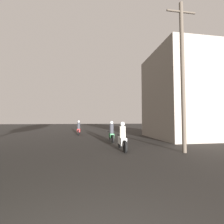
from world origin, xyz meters
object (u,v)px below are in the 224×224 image
Objects in this scene: motorcycle_red at (79,129)px; building_right_near at (181,95)px; motorcycle_white at (122,139)px; motorcycle_green at (111,133)px; utility_pole_near at (183,72)px.

motorcycle_red is 10.84m from building_right_near.
building_right_near is (6.49, 4.44, 3.26)m from motorcycle_white.
building_right_near is at bearing 19.21° from motorcycle_green.
motorcycle_red is 0.24× the size of utility_pole_near.
motorcycle_red reaches higher than motorcycle_green.
motorcycle_red is at bearing 113.07° from motorcycle_white.
utility_pole_near is (5.84, -9.85, 3.45)m from motorcycle_red.
utility_pole_near is at bearing -122.73° from building_right_near.
motorcycle_white is 4.67m from utility_pole_near.
motorcycle_green is 7.42m from building_right_near.
motorcycle_white is at bearing -78.61° from motorcycle_green.
utility_pole_near reaches higher than building_right_near.
motorcycle_red is (-2.81, 5.42, 0.01)m from motorcycle_green.
motorcycle_green is 1.04× the size of motorcycle_red.
motorcycle_red is at bearing 155.17° from building_right_near.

